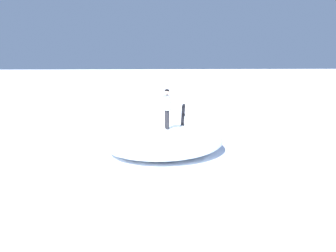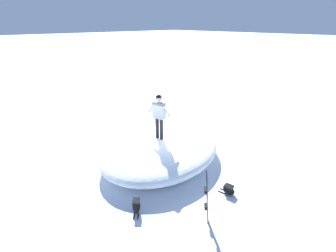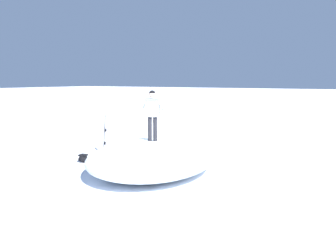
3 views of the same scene
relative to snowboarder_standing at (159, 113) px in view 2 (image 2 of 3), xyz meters
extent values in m
plane|color=white|center=(-0.07, 0.08, -2.18)|extent=(240.00, 240.00, 0.00)
ellipsoid|color=white|center=(-0.09, 0.14, -1.63)|extent=(5.13, 6.03, 1.10)
cylinder|color=black|center=(0.10, 0.02, -0.65)|extent=(0.14, 0.14, 0.86)
cylinder|color=black|center=(-0.10, -0.02, -0.65)|extent=(0.14, 0.14, 0.86)
cube|color=#8C939E|center=(0.00, 0.00, 0.10)|extent=(0.52, 0.33, 0.64)
sphere|color=beige|center=(0.00, 0.00, 0.57)|extent=(0.24, 0.24, 0.24)
cylinder|color=#8C939E|center=(0.32, 0.08, 0.16)|extent=(0.41, 0.18, 0.53)
cylinder|color=#8C939E|center=(-0.32, -0.08, 0.16)|extent=(0.41, 0.18, 0.53)
sphere|color=black|center=(0.00, 0.00, 0.59)|extent=(0.22, 0.22, 0.22)
cube|color=black|center=(3.27, -1.12, -1.38)|extent=(0.29, 0.29, 1.60)
cylinder|color=black|center=(3.23, -1.16, -0.58)|extent=(0.21, 0.22, 0.27)
cube|color=#B2B2B7|center=(3.26, -1.13, -1.10)|extent=(0.18, 0.19, 0.38)
cube|color=black|center=(3.22, -1.17, -1.10)|extent=(0.19, 0.19, 0.12)
cube|color=black|center=(3.26, -1.14, -1.67)|extent=(0.19, 0.19, 0.12)
ellipsoid|color=black|center=(3.07, 0.36, -2.02)|extent=(0.41, 0.36, 0.32)
ellipsoid|color=black|center=(3.22, 0.39, -2.07)|extent=(0.14, 0.24, 0.15)
cube|color=black|center=(3.07, 0.36, -1.89)|extent=(0.34, 0.30, 0.06)
cylinder|color=black|center=(2.86, 0.41, -2.17)|extent=(0.25, 0.08, 0.04)
cylinder|color=black|center=(2.89, 0.24, -2.17)|extent=(0.25, 0.08, 0.04)
ellipsoid|color=black|center=(1.63, -2.39, -1.95)|extent=(0.40, 0.40, 0.47)
ellipsoid|color=black|center=(1.52, -2.29, -2.02)|extent=(0.19, 0.19, 0.22)
cube|color=black|center=(1.63, -2.39, -1.75)|extent=(0.34, 0.33, 0.06)
cylinder|color=black|center=(1.71, -2.56, -2.17)|extent=(0.19, 0.18, 0.04)
cylinder|color=black|center=(1.81, -2.47, -2.17)|extent=(0.19, 0.18, 0.04)
camera|label=1|loc=(-12.08, 0.83, 1.92)|focal=29.67mm
camera|label=2|loc=(6.31, -5.50, 3.15)|focal=25.24mm
camera|label=3|loc=(-6.51, 9.79, 1.07)|focal=35.91mm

